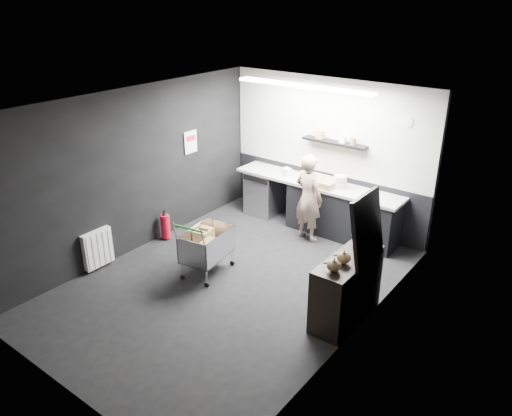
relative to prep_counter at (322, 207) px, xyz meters
The scene contains 22 objects.
floor 2.47m from the prep_counter, 93.20° to the right, with size 5.50×5.50×0.00m, color black.
ceiling 3.30m from the prep_counter, 93.20° to the right, with size 5.50×5.50×0.00m, color silver.
wall_back 0.96m from the prep_counter, 112.30° to the left, with size 5.50×5.50×0.00m, color black.
wall_front 5.25m from the prep_counter, 91.50° to the right, with size 5.50×5.50×0.00m, color black.
wall_left 3.35m from the prep_counter, 131.43° to the right, with size 5.50×5.50×0.00m, color black.
wall_right 3.18m from the prep_counter, 52.38° to the right, with size 5.50×5.50×0.00m, color black.
kitchen_wall_panel 1.43m from the prep_counter, 113.58° to the left, with size 3.95×0.02×1.70m, color silver.
dado_panel 0.34m from the prep_counter, 113.58° to the left, with size 3.95×0.02×1.00m, color black.
floating_shelf 1.18m from the prep_counter, 72.13° to the left, with size 1.20×0.22×0.04m, color black.
wall_clock 2.13m from the prep_counter, 13.36° to the left, with size 0.20×0.20×0.03m, color white.
poster 2.63m from the prep_counter, 152.11° to the right, with size 0.02×0.30×0.40m, color white.
poster_red_band 2.66m from the prep_counter, 152.05° to the right, with size 0.01×0.22×0.10m, color red.
radiator 3.92m from the prep_counter, 122.01° to the right, with size 0.10×0.50×0.60m, color white.
ceiling_strip 2.29m from the prep_counter, 103.37° to the right, with size 2.40×0.20×0.04m, color white.
prep_counter is the anchor object (origin of this frame).
person 0.55m from the prep_counter, 92.47° to the right, with size 0.57×0.37×1.55m, color beige.
shopping_cart 2.46m from the prep_counter, 105.00° to the right, with size 0.65×0.96×0.97m.
sideboard 2.66m from the prep_counter, 52.19° to the right, with size 0.51×1.20×1.80m.
fire_extinguisher 2.81m from the prep_counter, 135.10° to the right, with size 0.16×0.16×0.53m.
cardboard_box 0.50m from the prep_counter, 89.06° to the right, with size 0.57×0.43×0.11m, color #937C4E.
pink_tub 0.64m from the prep_counter, ahead, with size 0.22×0.22×0.22m, color silver.
white_container 0.91m from the prep_counter, behind, with size 0.16×0.13×0.15m, color white.
Camera 1 is at (4.17, -4.86, 4.06)m, focal length 35.00 mm.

